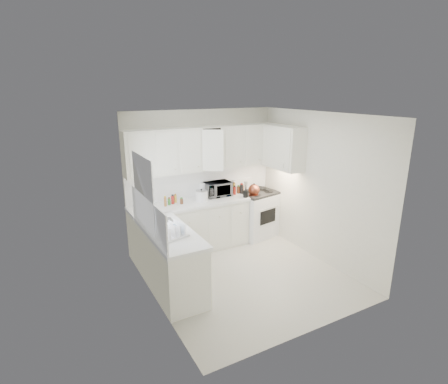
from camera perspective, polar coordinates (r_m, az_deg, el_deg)
floor at (r=5.95m, az=3.31°, el=-13.35°), size 3.20×3.20×0.00m
ceiling at (r=5.17m, az=3.79°, el=12.51°), size 3.20×3.20×0.00m
wall_back at (r=6.78m, az=-3.64°, el=2.30°), size 3.00×0.00×3.00m
wall_front at (r=4.24m, az=15.13°, el=-7.09°), size 3.00×0.00×3.00m
wall_left at (r=4.83m, az=-11.78°, el=-3.89°), size 0.00×3.20×3.20m
wall_right at (r=6.31m, az=15.17°, el=0.69°), size 0.00×3.20×3.20m
window_blinds at (r=5.08m, az=-12.89°, el=0.02°), size 0.06×0.96×1.06m
lower_cabinets_back at (r=6.63m, az=-5.47°, el=-5.81°), size 2.22×0.60×0.90m
lower_cabinets_left at (r=5.43m, az=-8.81°, el=-11.18°), size 0.60×1.60×0.90m
countertop_back at (r=6.46m, az=-5.55°, el=-1.93°), size 2.24×0.64×0.05m
countertop_left at (r=5.23m, az=-8.93°, el=-6.54°), size 0.64×1.62×0.05m
backsplash_back at (r=6.79m, az=-3.59°, el=1.66°), size 2.98×0.02×0.55m
backsplash_left at (r=5.04m, az=-12.29°, el=-3.97°), size 0.02×1.60×0.55m
upper_cabinets_back at (r=6.58m, az=-3.06°, el=3.68°), size 3.00×0.33×0.80m
upper_cabinets_right at (r=6.76m, az=9.52°, el=3.81°), size 0.33×0.90×0.80m
sink at (r=5.49m, az=-10.24°, el=-3.87°), size 0.42×0.38×0.30m
stove at (r=7.23m, az=5.33°, el=-2.56°), size 0.89×0.78×1.21m
tea_kettle at (r=6.87m, az=4.92°, el=0.49°), size 0.36×0.33×0.26m
frying_pan at (r=7.35m, az=5.88°, el=0.67°), size 0.30×0.47×0.04m
microwave at (r=6.77m, az=-1.10°, el=0.76°), size 0.51×0.28×0.34m
rice_cooker at (r=6.50m, az=-3.69°, el=-0.48°), size 0.25×0.25×0.23m
paper_towel at (r=6.75m, az=-3.52°, el=0.35°), size 0.12×0.12×0.27m
utensil_crock at (r=6.70m, az=3.56°, el=0.46°), size 0.14×0.14×0.32m
dish_rack at (r=4.97m, az=-8.57°, el=-6.07°), size 0.47×0.39×0.23m
spice_left_0 at (r=6.39m, az=-9.83°, el=-1.45°), size 0.06×0.06×0.13m
spice_left_1 at (r=6.33m, az=-8.92°, el=-1.57°), size 0.06×0.06×0.13m
spice_left_2 at (r=6.44m, az=-8.57°, el=-1.26°), size 0.06×0.06×0.13m
spice_left_3 at (r=6.38m, az=-7.65°, el=-1.38°), size 0.06×0.06×0.13m
spice_left_4 at (r=6.49m, az=-7.32°, el=-1.07°), size 0.06×0.06×0.13m
sauce_right_0 at (r=6.98m, az=1.21°, el=0.58°), size 0.06×0.06×0.19m
sauce_right_1 at (r=6.95m, az=1.85°, el=0.52°), size 0.06×0.06×0.19m
sauce_right_2 at (r=7.03m, az=1.99°, el=0.69°), size 0.06×0.06×0.19m
sauce_right_3 at (r=7.01m, az=2.62°, el=0.63°), size 0.06×0.06×0.19m
sauce_right_4 at (r=7.09m, az=2.75°, el=0.81°), size 0.06×0.06×0.19m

